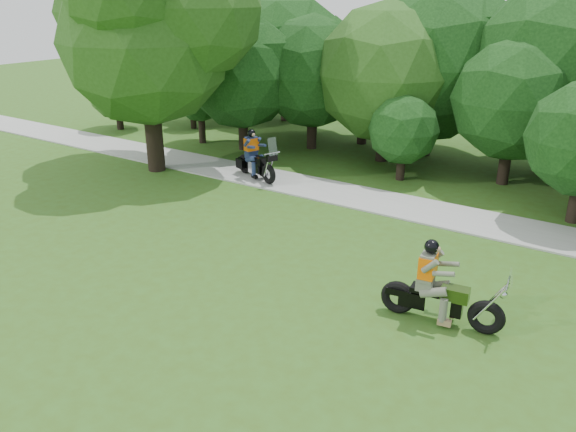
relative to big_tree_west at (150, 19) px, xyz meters
The scene contains 6 objects.
ground 13.82m from the big_tree_west, 33.03° to the right, with size 100.00×100.00×0.00m, color #365418.
walkway 12.05m from the big_tree_west, ahead, with size 60.00×2.20×0.06m, color #969691.
tree_line 13.85m from the big_tree_west, 33.18° to the left, with size 39.74×12.37×7.45m.
big_tree_west is the anchor object (origin of this frame).
chopper_motorcycle 15.11m from the big_tree_west, 20.80° to the right, with size 2.66×0.83×1.90m.
touring_motorcycle 6.49m from the big_tree_west, 12.49° to the left, with size 2.35×1.33×1.85m.
Camera 1 is at (5.95, -8.73, 6.65)m, focal length 35.00 mm.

